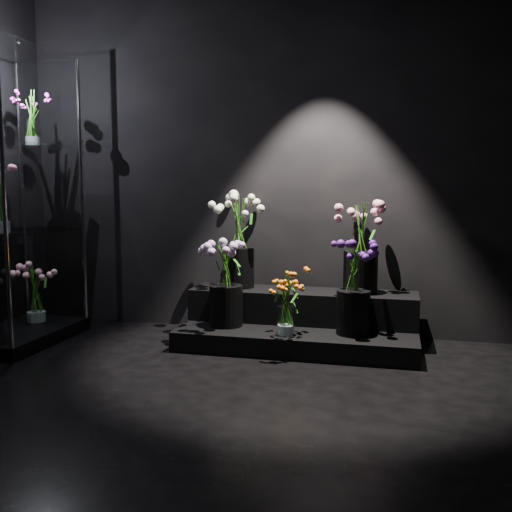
% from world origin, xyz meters
% --- Properties ---
extents(floor, '(4.00, 4.00, 0.00)m').
position_xyz_m(floor, '(0.00, 0.00, 0.00)').
color(floor, black).
rests_on(floor, ground).
extents(wall_back, '(4.00, 0.00, 4.00)m').
position_xyz_m(wall_back, '(0.00, 2.00, 1.40)').
color(wall_back, black).
rests_on(wall_back, floor).
extents(display_riser, '(1.75, 0.78, 0.39)m').
position_xyz_m(display_riser, '(0.42, 1.65, 0.16)').
color(display_riser, black).
rests_on(display_riser, floor).
extents(display_case, '(0.60, 1.00, 2.20)m').
position_xyz_m(display_case, '(-1.68, 1.17, 1.10)').
color(display_case, black).
rests_on(display_case, floor).
extents(bouquet_orange_bells, '(0.27, 0.27, 0.46)m').
position_xyz_m(bouquet_orange_bells, '(0.37, 1.31, 0.39)').
color(bouquet_orange_bells, white).
rests_on(bouquet_orange_bells, display_riser).
extents(bouquet_lilac, '(0.39, 0.39, 0.66)m').
position_xyz_m(bouquet_lilac, '(-0.12, 1.47, 0.53)').
color(bouquet_lilac, black).
rests_on(bouquet_lilac, display_riser).
extents(bouquet_purple, '(0.39, 0.39, 0.68)m').
position_xyz_m(bouquet_purple, '(0.83, 1.45, 0.52)').
color(bouquet_purple, black).
rests_on(bouquet_purple, display_riser).
extents(bouquet_cream_roses, '(0.45, 0.45, 0.77)m').
position_xyz_m(bouquet_cream_roses, '(-0.10, 1.79, 0.83)').
color(bouquet_cream_roses, black).
rests_on(bouquet_cream_roses, display_riser).
extents(bouquet_pink_roses, '(0.45, 0.45, 0.68)m').
position_xyz_m(bouquet_pink_roses, '(0.86, 1.76, 0.77)').
color(bouquet_pink_roses, black).
rests_on(bouquet_pink_roses, display_riser).
extents(bouquet_case_magenta, '(0.27, 0.27, 0.42)m').
position_xyz_m(bouquet_case_magenta, '(-1.63, 1.36, 1.72)').
color(bouquet_case_magenta, white).
rests_on(bouquet_case_magenta, display_case).
extents(bouquet_case_base_pink, '(0.36, 0.36, 0.49)m').
position_xyz_m(bouquet_case_base_pink, '(-1.71, 1.41, 0.36)').
color(bouquet_case_base_pink, white).
rests_on(bouquet_case_base_pink, display_case).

